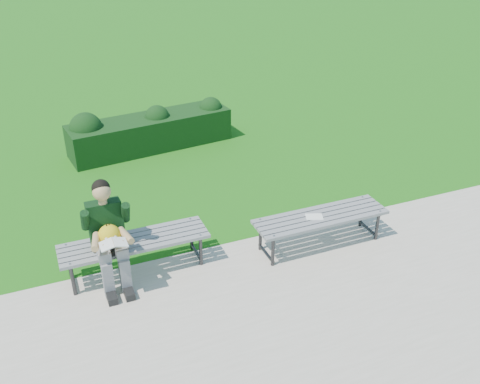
{
  "coord_description": "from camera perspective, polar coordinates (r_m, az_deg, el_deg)",
  "views": [
    {
      "loc": [
        -2.07,
        -5.62,
        4.08
      ],
      "look_at": [
        0.21,
        -0.09,
        0.82
      ],
      "focal_mm": 40.0,
      "sensor_mm": 36.0,
      "label": 1
    }
  ],
  "objects": [
    {
      "name": "paper_sheet",
      "position": [
        7.02,
        7.93,
        -2.64
      ],
      "size": [
        0.26,
        0.23,
        0.01
      ],
      "color": "white",
      "rests_on": "bench_right"
    },
    {
      "name": "hedge",
      "position": [
        10.11,
        -9.85,
        6.54
      ],
      "size": [
        3.07,
        1.11,
        0.86
      ],
      "color": "#1C3D12",
      "rests_on": "ground"
    },
    {
      "name": "walkway",
      "position": [
        5.99,
        4.37,
        -14.37
      ],
      "size": [
        30.0,
        3.5,
        0.02
      ],
      "color": "#AEA691",
      "rests_on": "ground"
    },
    {
      "name": "ground",
      "position": [
        7.25,
        -1.79,
        -5.71
      ],
      "size": [
        80.0,
        80.0,
        0.0
      ],
      "color": "#397524",
      "rests_on": "ground"
    },
    {
      "name": "bench_right",
      "position": [
        7.1,
        8.6,
        -2.87
      ],
      "size": [
        1.8,
        0.5,
        0.46
      ],
      "color": "gray",
      "rests_on": "walkway"
    },
    {
      "name": "seated_boy",
      "position": [
        6.38,
        -13.88,
        -4.19
      ],
      "size": [
        0.56,
        0.76,
        1.31
      ],
      "color": "gray",
      "rests_on": "walkway"
    },
    {
      "name": "bench_left",
      "position": [
        6.66,
        -11.19,
        -5.44
      ],
      "size": [
        1.8,
        0.5,
        0.46
      ],
      "color": "gray",
      "rests_on": "walkway"
    }
  ]
}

